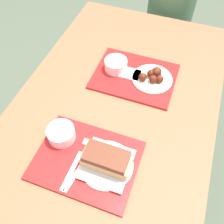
{
  "coord_description": "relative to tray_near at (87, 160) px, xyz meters",
  "views": [
    {
      "loc": [
        0.23,
        -0.6,
        1.68
      ],
      "look_at": [
        0.01,
        0.0,
        0.79
      ],
      "focal_mm": 40.0,
      "sensor_mm": 36.0,
      "label": 1
    }
  ],
  "objects": [
    {
      "name": "picnic_bench_far",
      "position": [
        0.01,
        1.3,
        -0.36
      ],
      "size": [
        0.88,
        0.28,
        0.47
      ],
      "color": "brown",
      "rests_on": "ground_plane"
    },
    {
      "name": "plastic_fork_near",
      "position": [
        -0.03,
        -0.06,
        0.01
      ],
      "size": [
        0.02,
        0.17,
        0.0
      ],
      "color": "white",
      "rests_on": "tray_near"
    },
    {
      "name": "ground_plane",
      "position": [
        0.01,
        0.23,
        -0.76
      ],
      "size": [
        12.0,
        12.0,
        0.0
      ],
      "primitive_type": "plane",
      "color": "#424C3D"
    },
    {
      "name": "bowl_coleslaw_near",
      "position": [
        -0.14,
        0.06,
        0.04
      ],
      "size": [
        0.11,
        0.11,
        0.06
      ],
      "color": "silver",
      "rests_on": "tray_near"
    },
    {
      "name": "brisket_sandwich_plate",
      "position": [
        0.08,
        0.0,
        0.04
      ],
      "size": [
        0.21,
        0.21,
        0.09
      ],
      "color": "beige",
      "rests_on": "tray_near"
    },
    {
      "name": "tray_far",
      "position": [
        0.05,
        0.51,
        0.0
      ],
      "size": [
        0.41,
        0.31,
        0.01
      ],
      "color": "red",
      "rests_on": "picnic_table"
    },
    {
      "name": "bowl_coleslaw_far",
      "position": [
        -0.06,
        0.52,
        0.04
      ],
      "size": [
        0.11,
        0.11,
        0.06
      ],
      "color": "silver",
      "rests_on": "tray_far"
    },
    {
      "name": "condiment_packet",
      "position": [
        -0.03,
        0.07,
        0.01
      ],
      "size": [
        0.04,
        0.03,
        0.01
      ],
      "color": "#A59E93",
      "rests_on": "tray_near"
    },
    {
      "name": "napkin_far",
      "position": [
        0.02,
        0.51,
        0.01
      ],
      "size": [
        0.11,
        0.08,
        0.01
      ],
      "color": "white",
      "rests_on": "tray_far"
    },
    {
      "name": "wings_plate_far",
      "position": [
        0.14,
        0.51,
        0.02
      ],
      "size": [
        0.2,
        0.2,
        0.06
      ],
      "color": "beige",
      "rests_on": "tray_far"
    },
    {
      "name": "tray_near",
      "position": [
        0.0,
        0.0,
        0.0
      ],
      "size": [
        0.41,
        0.31,
        0.01
      ],
      "color": "red",
      "rests_on": "picnic_table"
    },
    {
      "name": "plastic_knife_near",
      "position": [
        -0.01,
        -0.06,
        0.01
      ],
      "size": [
        0.04,
        0.17,
        0.0
      ],
      "color": "white",
      "rests_on": "tray_near"
    },
    {
      "name": "picnic_table",
      "position": [
        0.01,
        0.23,
        -0.09
      ],
      "size": [
        0.93,
        1.7,
        0.75
      ],
      "color": "brown",
      "rests_on": "ground_plane"
    }
  ]
}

